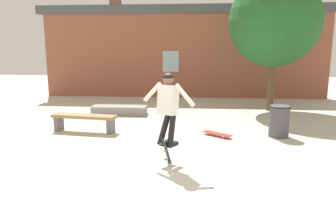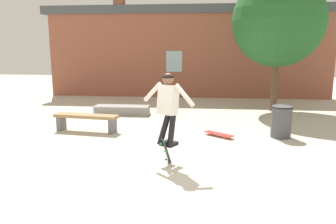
{
  "view_description": "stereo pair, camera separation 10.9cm",
  "coord_description": "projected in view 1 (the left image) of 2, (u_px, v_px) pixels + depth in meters",
  "views": [
    {
      "loc": [
        0.55,
        -5.35,
        2.2
      ],
      "look_at": [
        0.05,
        0.62,
        1.01
      ],
      "focal_mm": 35.0,
      "sensor_mm": 36.0,
      "label": 1
    },
    {
      "loc": [
        0.66,
        -5.34,
        2.2
      ],
      "look_at": [
        0.05,
        0.62,
        1.01
      ],
      "focal_mm": 35.0,
      "sensor_mm": 36.0,
      "label": 2
    }
  ],
  "objects": [
    {
      "name": "ground_plane",
      "position": [
        162.0,
        176.0,
        5.7
      ],
      "size": [
        40.0,
        40.0,
        0.0
      ],
      "primitive_type": "plane",
      "color": "beige"
    },
    {
      "name": "building_backdrop",
      "position": [
        183.0,
        50.0,
        14.41
      ],
      "size": [
        13.05,
        0.52,
        4.98
      ],
      "color": "#93513D",
      "rests_on": "ground_plane"
    },
    {
      "name": "tree_right",
      "position": [
        275.0,
        21.0,
        11.06
      ],
      "size": [
        3.09,
        3.09,
        4.62
      ],
      "color": "brown",
      "rests_on": "ground_plane"
    },
    {
      "name": "park_bench",
      "position": [
        84.0,
        119.0,
        8.62
      ],
      "size": [
        1.76,
        0.59,
        0.46
      ],
      "rotation": [
        0.0,
        0.0,
        -0.13
      ],
      "color": "#99754C",
      "rests_on": "ground_plane"
    },
    {
      "name": "skate_ledge",
      "position": [
        119.0,
        110.0,
        10.85
      ],
      "size": [
        1.81,
        0.56,
        0.3
      ],
      "rotation": [
        0.0,
        0.0,
        0.01
      ],
      "color": "gray",
      "rests_on": "ground_plane"
    },
    {
      "name": "trash_bin",
      "position": [
        279.0,
        120.0,
        8.13
      ],
      "size": [
        0.53,
        0.53,
        0.79
      ],
      "color": "#47474C",
      "rests_on": "ground_plane"
    },
    {
      "name": "skater",
      "position": [
        168.0,
        103.0,
        6.07
      ],
      "size": [
        1.04,
        0.65,
        1.38
      ],
      "rotation": [
        0.0,
        0.0,
        1.04
      ],
      "color": "silver"
    },
    {
      "name": "skateboard_flipping",
      "position": [
        167.0,
        155.0,
        6.27
      ],
      "size": [
        0.25,
        0.62,
        0.75
      ],
      "rotation": [
        0.0,
        0.0,
        1.36
      ],
      "color": "black"
    },
    {
      "name": "skateboard_resting",
      "position": [
        217.0,
        134.0,
        8.22
      ],
      "size": [
        0.74,
        0.64,
        0.08
      ],
      "rotation": [
        0.0,
        0.0,
        5.62
      ],
      "color": "red",
      "rests_on": "ground_plane"
    }
  ]
}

